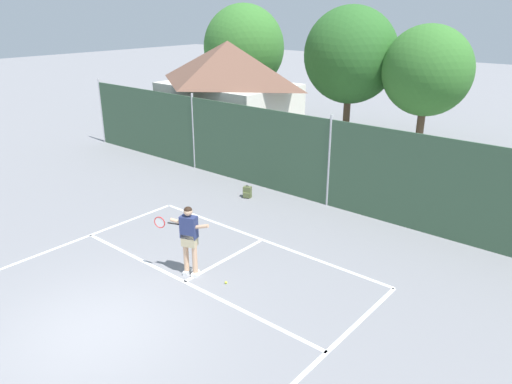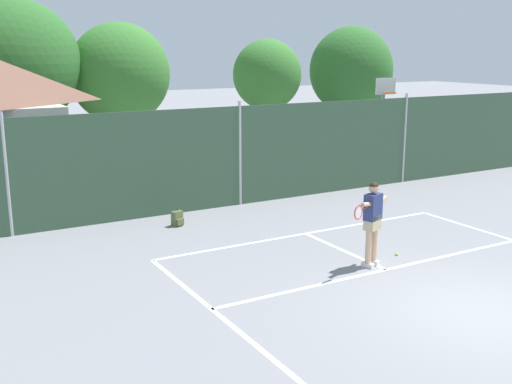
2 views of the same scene
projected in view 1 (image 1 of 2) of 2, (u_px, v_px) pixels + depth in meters
The scene contains 8 objects.
ground_plane at pixel (97, 329), 10.25m from camera, with size 120.00×120.00×0.00m, color gray.
court_markings at pixel (122, 315), 10.71m from camera, with size 8.30×11.10×0.01m.
chainlink_fence at pixel (329, 163), 16.19m from camera, with size 26.09×0.09×3.11m.
clubhouse_building at pixel (228, 94), 22.66m from camera, with size 6.27×4.46×4.92m.
treeline_backdrop at pixel (399, 64), 23.17m from camera, with size 27.85×4.47×6.57m.
tennis_player at pixel (189, 235), 11.96m from camera, with size 1.34×0.63×1.85m.
tennis_ball at pixel (226, 282), 11.93m from camera, with size 0.07×0.07×0.07m, color #CCE033.
backpack_olive at pixel (247, 192), 17.29m from camera, with size 0.33×0.31×0.46m.
Camera 1 is at (8.06, -4.43, 6.33)m, focal length 34.34 mm.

